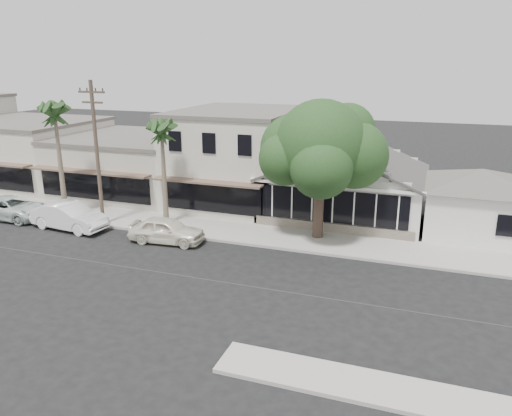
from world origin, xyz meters
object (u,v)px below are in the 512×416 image
at_px(car_0, 166,230).
at_px(car_2, 12,208).
at_px(shade_tree, 320,148).
at_px(utility_pole, 97,151).
at_px(car_1, 69,216).

bearing_deg(car_0, car_2, 82.96).
xyz_separation_m(car_2, shade_tree, (19.84, 3.18, 4.61)).
bearing_deg(car_0, utility_pole, 71.56).
xyz_separation_m(car_0, car_2, (-11.84, 0.53, -0.01)).
bearing_deg(car_2, car_0, -93.66).
bearing_deg(shade_tree, car_1, -166.20).
bearing_deg(car_2, utility_pole, -84.18).
relative_size(car_2, shade_tree, 0.65).
xyz_separation_m(utility_pole, car_2, (-6.53, -0.79, -4.06)).
xyz_separation_m(utility_pole, shade_tree, (13.31, 2.38, 0.55)).
bearing_deg(shade_tree, car_2, -170.90).
height_order(utility_pole, car_1, utility_pole).
height_order(utility_pole, car_2, utility_pole).
distance_m(car_1, car_2, 5.02).
relative_size(car_0, car_2, 0.83).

